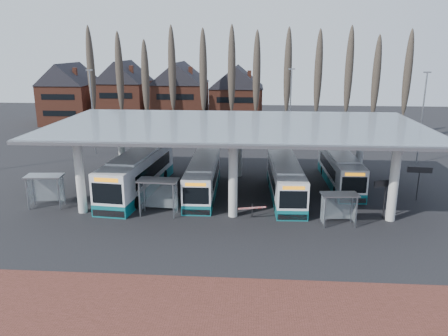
# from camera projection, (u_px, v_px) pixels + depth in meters

# --- Properties ---
(ground) EXTENTS (140.00, 140.00, 0.00)m
(ground) POSITION_uv_depth(u_px,v_px,m) (231.00, 229.00, 31.68)
(ground) COLOR black
(ground) RESTS_ON ground
(brick_strip) EXTENTS (70.00, 10.00, 0.03)m
(brick_strip) POSITION_uv_depth(u_px,v_px,m) (217.00, 333.00, 20.15)
(brick_strip) COLOR brown
(brick_strip) RESTS_ON ground
(station_canopy) EXTENTS (32.00, 16.00, 6.34)m
(station_canopy) POSITION_uv_depth(u_px,v_px,m) (236.00, 131.00, 37.84)
(station_canopy) COLOR silver
(station_canopy) RESTS_ON ground
(poplar_row) EXTENTS (45.10, 1.10, 14.50)m
(poplar_row) POSITION_uv_depth(u_px,v_px,m) (244.00, 76.00, 61.03)
(poplar_row) COLOR #473D33
(poplar_row) RESTS_ON ground
(townhouse_row) EXTENTS (36.80, 10.30, 12.25)m
(townhouse_row) POSITION_uv_depth(u_px,v_px,m) (152.00, 89.00, 73.43)
(townhouse_row) COLOR brown
(townhouse_row) RESTS_ON ground
(lamp_post_a) EXTENTS (0.80, 0.16, 10.17)m
(lamp_post_a) POSITION_uv_depth(u_px,v_px,m) (92.00, 110.00, 52.61)
(lamp_post_a) COLOR slate
(lamp_post_a) RESTS_ON ground
(lamp_post_b) EXTENTS (0.80, 0.16, 10.17)m
(lamp_post_b) POSITION_uv_depth(u_px,v_px,m) (290.00, 108.00, 54.82)
(lamp_post_b) COLOR slate
(lamp_post_b) RESTS_ON ground
(lamp_post_c) EXTENTS (0.80, 0.16, 10.17)m
(lamp_post_c) POSITION_uv_depth(u_px,v_px,m) (422.00, 116.00, 48.11)
(lamp_post_c) COLOR slate
(lamp_post_c) RESTS_ON ground
(bus_0) EXTENTS (4.06, 13.22, 3.61)m
(bus_0) POSITION_uv_depth(u_px,v_px,m) (138.00, 173.00, 39.41)
(bus_0) COLOR white
(bus_0) RESTS_ON ground
(bus_1) EXTENTS (2.50, 10.93, 3.03)m
(bus_1) POSITION_uv_depth(u_px,v_px,m) (203.00, 178.00, 38.96)
(bus_1) COLOR white
(bus_1) RESTS_ON ground
(bus_2) EXTENTS (2.84, 11.27, 3.11)m
(bus_2) POSITION_uv_depth(u_px,v_px,m) (285.00, 181.00, 38.10)
(bus_2) COLOR white
(bus_2) RESTS_ON ground
(bus_3) EXTENTS (2.60, 11.06, 3.06)m
(bus_3) POSITION_uv_depth(u_px,v_px,m) (340.00, 170.00, 41.57)
(bus_3) COLOR white
(bus_3) RESTS_ON ground
(shelter_0) EXTENTS (3.06, 1.74, 2.73)m
(shelter_0) POSITION_uv_depth(u_px,v_px,m) (46.00, 183.00, 35.60)
(shelter_0) COLOR gray
(shelter_0) RESTS_ON ground
(shelter_1) EXTENTS (3.19, 1.73, 2.88)m
(shelter_1) POSITION_uv_depth(u_px,v_px,m) (159.00, 189.00, 33.95)
(shelter_1) COLOR gray
(shelter_1) RESTS_ON ground
(shelter_2) EXTENTS (2.76, 1.57, 2.46)m
(shelter_2) POSITION_uv_depth(u_px,v_px,m) (339.00, 202.00, 31.96)
(shelter_2) COLOR gray
(shelter_2) RESTS_ON ground
(info_sign_0) EXTENTS (1.97, 0.78, 3.05)m
(info_sign_0) POSITION_uv_depth(u_px,v_px,m) (386.00, 186.00, 33.07)
(info_sign_0) COLOR black
(info_sign_0) RESTS_ON ground
(info_sign_1) EXTENTS (2.01, 0.28, 2.99)m
(info_sign_1) POSITION_uv_depth(u_px,v_px,m) (420.00, 173.00, 36.82)
(info_sign_1) COLOR black
(info_sign_1) RESTS_ON ground
(barrier) EXTENTS (2.14, 0.85, 1.09)m
(barrier) POSITION_uv_depth(u_px,v_px,m) (252.00, 209.00, 33.28)
(barrier) COLOR black
(barrier) RESTS_ON ground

